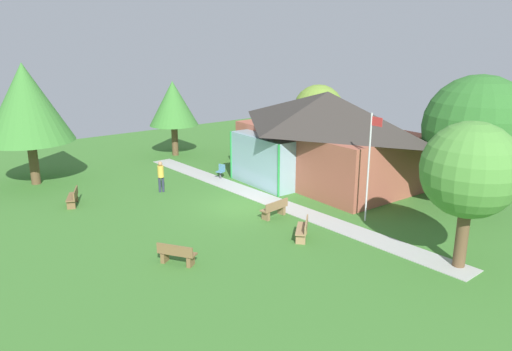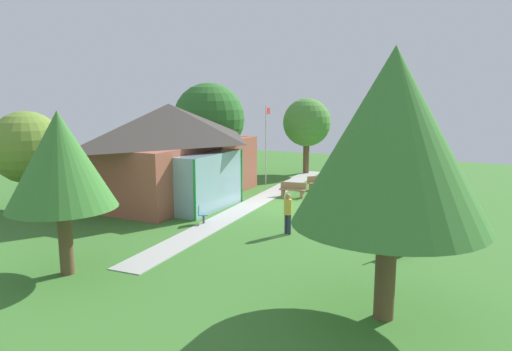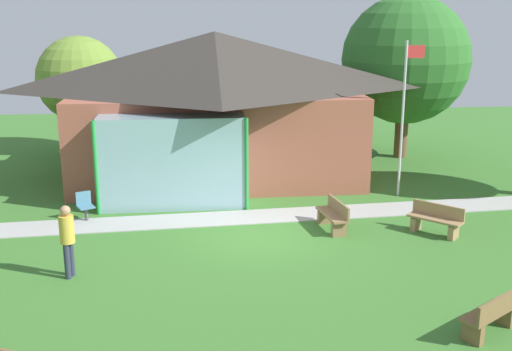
{
  "view_description": "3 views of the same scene",
  "coord_description": "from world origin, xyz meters",
  "views": [
    {
      "loc": [
        19.29,
        -13.52,
        8.41
      ],
      "look_at": [
        -0.48,
        1.2,
        1.33
      ],
      "focal_mm": 34.58,
      "sensor_mm": 36.0,
      "label": 1
    },
    {
      "loc": [
        -22.34,
        -9.6,
        5.77
      ],
      "look_at": [
        0.28,
        1.8,
        1.42
      ],
      "focal_mm": 33.14,
      "sensor_mm": 36.0,
      "label": 2
    },
    {
      "loc": [
        -1.77,
        -16.1,
        6.04
      ],
      "look_at": [
        0.13,
        2.36,
        1.11
      ],
      "focal_mm": 44.09,
      "sensor_mm": 36.0,
      "label": 3
    }
  ],
  "objects": [
    {
      "name": "ground_plane",
      "position": [
        0.0,
        0.0,
        0.0
      ],
      "size": [
        44.0,
        44.0,
        0.0
      ],
      "primitive_type": "plane",
      "color": "#3D752D"
    },
    {
      "name": "pavilion",
      "position": [
        -0.97,
        6.49,
        2.74
      ],
      "size": [
        11.04,
        7.74,
        5.28
      ],
      "color": "#A35642",
      "rests_on": "ground_plane"
    },
    {
      "name": "footpath",
      "position": [
        0.0,
        1.68,
        0.01
      ],
      "size": [
        22.35,
        2.77,
        0.03
      ],
      "primitive_type": "cube",
      "rotation": [
        0.0,
        0.0,
        0.07
      ],
      "color": "#ADADA8",
      "rests_on": "ground_plane"
    },
    {
      "name": "flagpole",
      "position": [
        5.06,
        3.47,
        2.82
      ],
      "size": [
        0.64,
        0.08,
        5.08
      ],
      "color": "silver",
      "rests_on": "ground_plane"
    },
    {
      "name": "bench_rear_near_path",
      "position": [
        2.12,
        0.37,
        0.4
      ],
      "size": [
        0.66,
        1.55,
        0.84
      ],
      "rotation": [
        0.0,
        0.0,
        1.72
      ],
      "color": "olive",
      "rests_on": "ground_plane"
    },
    {
      "name": "bench_front_right",
      "position": [
        3.82,
        -5.74,
        0.4
      ],
      "size": [
        1.49,
        1.2,
        0.84
      ],
      "rotation": [
        0.0,
        0.0,
        0.59
      ],
      "color": "brown",
      "rests_on": "ground_plane"
    },
    {
      "name": "bench_mid_right",
      "position": [
        4.84,
        -0.27,
        0.4
      ],
      "size": [
        1.36,
        1.39,
        0.84
      ],
      "rotation": [
        0.0,
        0.0,
        2.34
      ],
      "color": "#9E7A51",
      "rests_on": "ground_plane"
    },
    {
      "name": "patio_chair_west",
      "position": [
        -4.96,
        1.88,
        0.42
      ],
      "size": [
        0.59,
        0.59,
        0.86
      ],
      "rotation": [
        0.0,
        0.0,
        3.6
      ],
      "color": "teal",
      "rests_on": "ground_plane"
    },
    {
      "name": "visitor_strolling_lawn",
      "position": [
        -4.69,
        -2.19,
        1.02
      ],
      "size": [
        0.34,
        0.34,
        1.74
      ],
      "rotation": [
        0.0,
        0.0,
        1.24
      ],
      "color": "#2D3347",
      "rests_on": "ground_plane"
    },
    {
      "name": "tree_behind_pavilion_left",
      "position": [
        -6.46,
        11.27,
        3.15
      ],
      "size": [
        3.62,
        3.62,
        4.98
      ],
      "color": "brown",
      "rests_on": "ground_plane"
    },
    {
      "name": "tree_behind_pavilion_right",
      "position": [
        6.92,
        8.96,
        4.03
      ],
      "size": [
        5.18,
        5.18,
        6.63
      ],
      "color": "brown",
      "rests_on": "ground_plane"
    }
  ]
}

